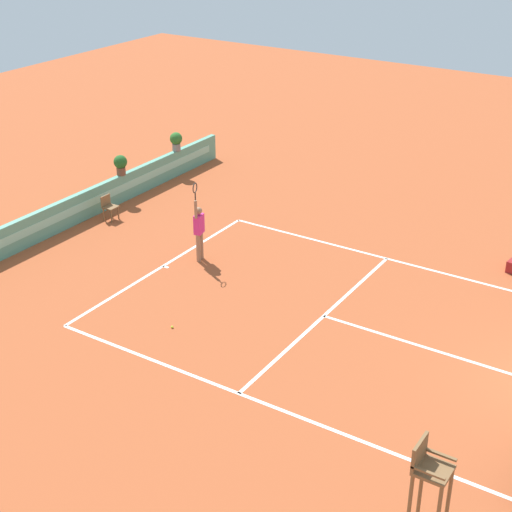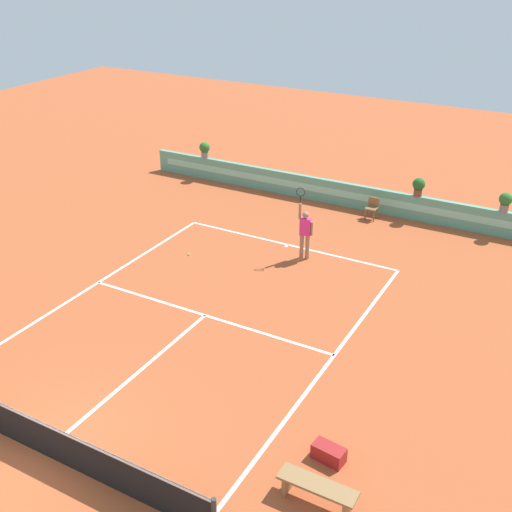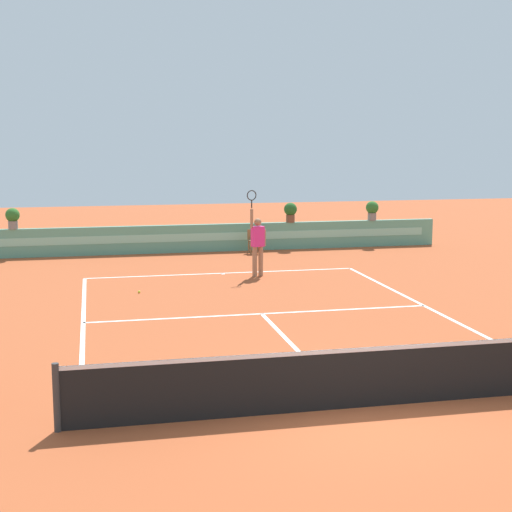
{
  "view_description": "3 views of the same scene",
  "coord_description": "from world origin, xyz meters",
  "views": [
    {
      "loc": [
        -16.15,
        -1.75,
        10.65
      ],
      "look_at": [
        0.38,
        8.8,
        1.0
      ],
      "focal_mm": 54.67,
      "sensor_mm": 36.0,
      "label": 1
    },
    {
      "loc": [
        9.02,
        -6.73,
        9.96
      ],
      "look_at": [
        0.38,
        8.8,
        1.0
      ],
      "focal_mm": 44.39,
      "sensor_mm": 36.0,
      "label": 2
    },
    {
      "loc": [
        -3.83,
        -10.54,
        4.12
      ],
      "look_at": [
        0.38,
        8.8,
        1.0
      ],
      "focal_mm": 53.04,
      "sensor_mm": 36.0,
      "label": 3
    }
  ],
  "objects": [
    {
      "name": "potted_plant_far_left",
      "position": [
        -6.5,
        16.39,
        1.41
      ],
      "size": [
        0.48,
        0.48,
        0.72
      ],
      "color": "gray",
      "rests_on": "back_wall_barrier"
    },
    {
      "name": "tennis_player",
      "position": [
        0.96,
        11.2,
        1.05
      ],
      "size": [
        0.61,
        0.3,
        2.58
      ],
      "color": "#9E7051",
      "rests_on": "ground"
    },
    {
      "name": "court_lines",
      "position": [
        0.0,
        6.72,
        0.0
      ],
      "size": [
        8.32,
        11.94,
        0.01
      ],
      "color": "white",
      "rests_on": "ground"
    },
    {
      "name": "ball_kid_chair",
      "position": [
        1.81,
        15.66,
        0.48
      ],
      "size": [
        0.44,
        0.44,
        0.85
      ],
      "color": "brown",
      "rests_on": "ground"
    },
    {
      "name": "potted_plant_far_right",
      "position": [
        6.55,
        16.39,
        1.41
      ],
      "size": [
        0.48,
        0.48,
        0.72
      ],
      "color": "gray",
      "rests_on": "back_wall_barrier"
    },
    {
      "name": "potted_plant_right",
      "position": [
        3.34,
        16.39,
        1.41
      ],
      "size": [
        0.48,
        0.48,
        0.72
      ],
      "color": "brown",
      "rests_on": "back_wall_barrier"
    },
    {
      "name": "net",
      "position": [
        0.0,
        0.0,
        0.51
      ],
      "size": [
        8.92,
        0.1,
        1.0
      ],
      "color": "#333333",
      "rests_on": "ground"
    },
    {
      "name": "ground_plane",
      "position": [
        0.0,
        6.0,
        0.0
      ],
      "size": [
        60.0,
        60.0,
        0.0
      ],
      "primitive_type": "plane",
      "color": "#A84C28"
    },
    {
      "name": "back_wall_barrier",
      "position": [
        0.0,
        16.39,
        0.5
      ],
      "size": [
        18.0,
        0.21,
        1.0
      ],
      "color": "#599E84",
      "rests_on": "ground"
    },
    {
      "name": "tennis_ball_near_baseline",
      "position": [
        -2.67,
        9.45,
        0.03
      ],
      "size": [
        0.07,
        0.07,
        0.07
      ],
      "primitive_type": "sphere",
      "color": "#CCE033",
      "rests_on": "ground"
    }
  ]
}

